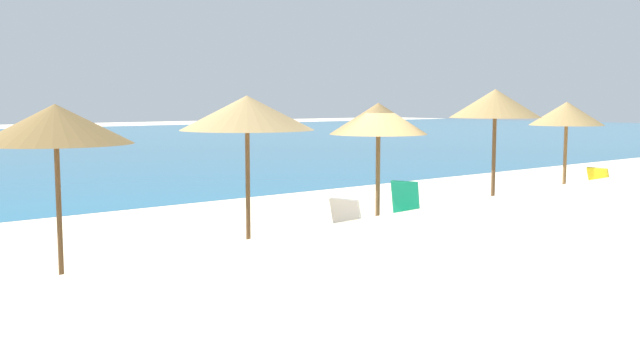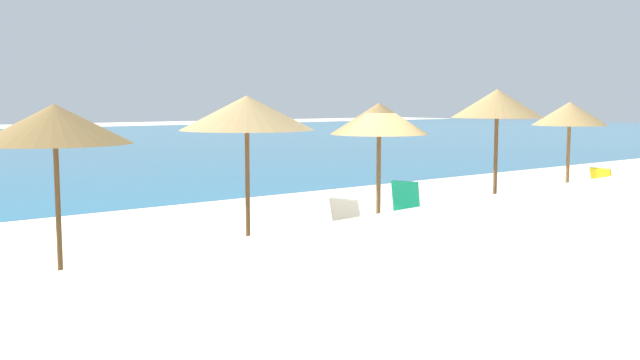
{
  "view_description": "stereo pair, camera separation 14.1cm",
  "coord_description": "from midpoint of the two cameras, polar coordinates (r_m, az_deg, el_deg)",
  "views": [
    {
      "loc": [
        -9.96,
        -9.78,
        2.74
      ],
      "look_at": [
        -1.05,
        0.94,
        1.22
      ],
      "focal_mm": 40.43,
      "sensor_mm": 36.0,
      "label": 1
    },
    {
      "loc": [
        -9.86,
        -9.87,
        2.74
      ],
      "look_at": [
        -1.05,
        0.94,
        1.22
      ],
      "focal_mm": 40.43,
      "sensor_mm": 36.0,
      "label": 2
    }
  ],
  "objects": [
    {
      "name": "beach_umbrella_1",
      "position": [
        11.92,
        -20.52,
        4.15
      ],
      "size": [
        2.38,
        2.38,
        2.7
      ],
      "color": "brown",
      "rests_on": "ground_plane"
    },
    {
      "name": "beach_umbrella_5",
      "position": [
        20.97,
        18.76,
        4.98
      ],
      "size": [
        2.02,
        2.02,
        2.73
      ],
      "color": "brown",
      "rests_on": "ground_plane"
    },
    {
      "name": "lounge_chair_1",
      "position": [
        13.27,
        0.54,
        -3.99
      ],
      "size": [
        1.66,
        1.01,
        0.92
      ],
      "rotation": [
        0.0,
        0.0,
        1.83
      ],
      "color": "white",
      "rests_on": "ground_plane"
    },
    {
      "name": "beach_umbrella_2",
      "position": [
        13.36,
        -6.1,
        5.29
      ],
      "size": [
        2.48,
        2.48,
        2.85
      ],
      "color": "brown",
      "rests_on": "ground_plane"
    },
    {
      "name": "cooler_box",
      "position": [
        18.35,
        22.29,
        -2.14
      ],
      "size": [
        0.64,
        0.58,
        0.43
      ],
      "primitive_type": "cube",
      "rotation": [
        0.0,
        0.0,
        0.55
      ],
      "color": "blue",
      "rests_on": "ground_plane"
    },
    {
      "name": "beach_umbrella_3",
      "position": [
        15.39,
        4.38,
        4.84
      ],
      "size": [
        2.09,
        2.09,
        2.71
      ],
      "color": "brown",
      "rests_on": "ground_plane"
    },
    {
      "name": "ground_plane",
      "position": [
        14.22,
        5.4,
        -4.9
      ],
      "size": [
        160.0,
        160.0,
        0.0
      ],
      "primitive_type": "plane",
      "color": "beige"
    },
    {
      "name": "beach_ball",
      "position": [
        8.98,
        -12.24,
        -10.66
      ],
      "size": [
        0.31,
        0.31,
        0.31
      ],
      "primitive_type": "sphere",
      "color": "yellow",
      "rests_on": "ground_plane"
    },
    {
      "name": "lounge_chair_3",
      "position": [
        19.94,
        20.17,
        -0.74
      ],
      "size": [
        1.67,
        0.65,
        1.01
      ],
      "rotation": [
        0.0,
        0.0,
        1.53
      ],
      "color": "yellow",
      "rests_on": "ground_plane"
    },
    {
      "name": "lounge_chair_2",
      "position": [
        14.48,
        5.9,
        -2.96
      ],
      "size": [
        1.47,
        1.0,
        1.14
      ],
      "rotation": [
        0.0,
        0.0,
        1.91
      ],
      "color": "#199972",
      "rests_on": "ground_plane"
    },
    {
      "name": "beach_umbrella_4",
      "position": [
        18.06,
        13.48,
        5.89
      ],
      "size": [
        2.21,
        2.21,
        3.04
      ],
      "color": "brown",
      "rests_on": "ground_plane"
    }
  ]
}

